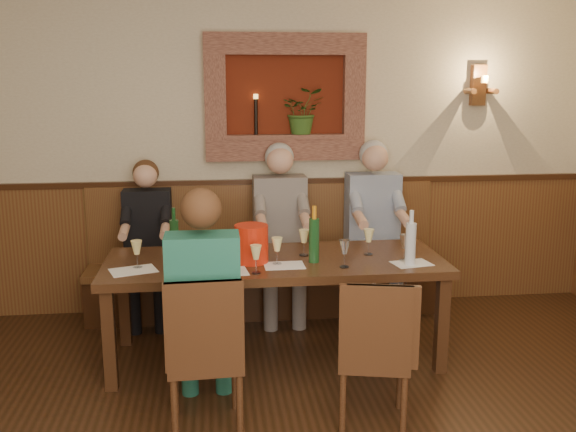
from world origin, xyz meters
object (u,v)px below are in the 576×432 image
object	(u,v)px
wine_bottle_green_a	(314,239)
chair_near_left	(206,384)
bench	(265,276)
water_bottle	(411,243)
dining_table	(275,269)
chair_near_right	(373,381)
spittoon_bucket	(251,244)
person_bench_right	(374,243)
person_bench_mid	(281,246)
person_chair_front	(205,324)
wine_bottle_green_b	(174,237)
person_bench_left	(148,257)

from	to	relation	value
wine_bottle_green_a	chair_near_left	bearing A→B (deg)	-132.80
bench	water_bottle	distance (m)	1.61
dining_table	bench	distance (m)	1.01
chair_near_right	spittoon_bucket	size ratio (longest dim) A/B	3.42
chair_near_right	person_bench_right	size ratio (longest dim) A/B	0.61
wine_bottle_green_a	chair_near_right	bearing A→B (deg)	-76.02
dining_table	chair_near_left	distance (m)	1.12
person_bench_mid	wine_bottle_green_a	distance (m)	1.00
spittoon_bucket	wine_bottle_green_a	size ratio (longest dim) A/B	0.66
person_chair_front	wine_bottle_green_a	distance (m)	1.06
bench	person_chair_front	bearing A→B (deg)	-106.06
water_bottle	person_bench_right	bearing A→B (deg)	88.53
bench	person_bench_mid	distance (m)	0.34
spittoon_bucket	wine_bottle_green_a	world-z (taller)	wine_bottle_green_a
person_bench_mid	person_bench_right	xyz separation A→B (m)	(0.81, -0.00, 0.01)
dining_table	chair_near_left	xyz separation A→B (m)	(-0.49, -0.93, -0.40)
chair_near_left	person_bench_mid	world-z (taller)	person_bench_mid
wine_bottle_green_b	water_bottle	size ratio (longest dim) A/B	0.93
person_bench_right	dining_table	bearing A→B (deg)	-138.38
chair_near_left	person_chair_front	size ratio (longest dim) A/B	0.67
chair_near_right	wine_bottle_green_b	world-z (taller)	wine_bottle_green_b
wine_bottle_green_b	bench	bearing A→B (deg)	48.11
dining_table	water_bottle	size ratio (longest dim) A/B	6.26
spittoon_bucket	water_bottle	world-z (taller)	water_bottle
spittoon_bucket	wine_bottle_green_b	xyz separation A→B (m)	(-0.54, 0.21, 0.01)
chair_near_right	water_bottle	size ratio (longest dim) A/B	2.37
bench	wine_bottle_green_a	distance (m)	1.23
person_bench_mid	bench	bearing A→B (deg)	140.88
dining_table	wine_bottle_green_b	bearing A→B (deg)	167.95
person_bench_mid	wine_bottle_green_b	bearing A→B (deg)	-140.92
dining_table	water_bottle	xyz separation A→B (m)	(0.91, -0.25, 0.23)
person_bench_left	person_bench_mid	bearing A→B (deg)	-0.21
wine_bottle_green_a	water_bottle	size ratio (longest dim) A/B	1.04
person_chair_front	dining_table	bearing A→B (deg)	57.51
person_bench_mid	person_chair_front	size ratio (longest dim) A/B	1.05
spittoon_bucket	wine_bottle_green_b	world-z (taller)	wine_bottle_green_b
person_chair_front	wine_bottle_green_b	bearing A→B (deg)	103.02
person_bench_mid	wine_bottle_green_b	world-z (taller)	person_bench_mid
wine_bottle_green_a	wine_bottle_green_b	world-z (taller)	wine_bottle_green_a
chair_near_left	person_bench_mid	xyz separation A→B (m)	(0.63, 1.76, 0.34)
chair_near_right	person_bench_left	bearing A→B (deg)	141.32
person_chair_front	person_bench_mid	bearing A→B (deg)	68.74
chair_near_left	person_bench_right	bearing A→B (deg)	48.46
person_bench_right	wine_bottle_green_b	xyz separation A→B (m)	(-1.65, -0.68, 0.27)
person_bench_left	person_bench_right	size ratio (longest dim) A/B	0.91
dining_table	water_bottle	world-z (taller)	water_bottle
bench	wine_bottle_green_b	world-z (taller)	bench
person_bench_right	chair_near_right	bearing A→B (deg)	-104.19
person_bench_right	wine_bottle_green_b	distance (m)	1.81
bench	chair_near_right	distance (m)	1.98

